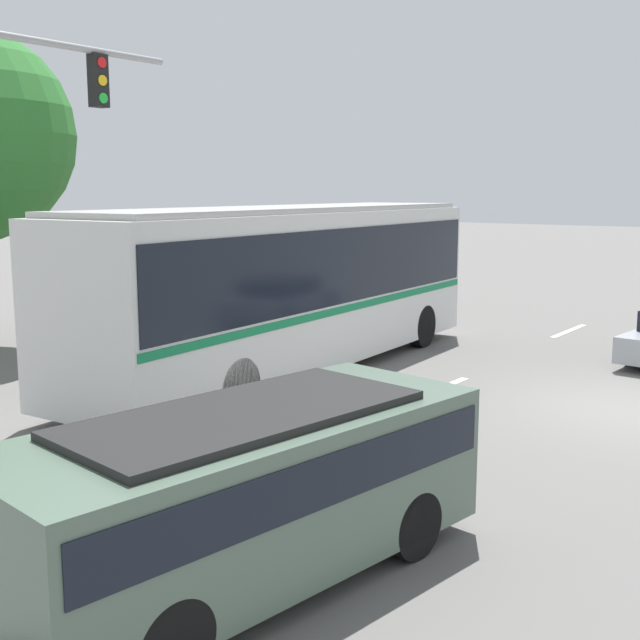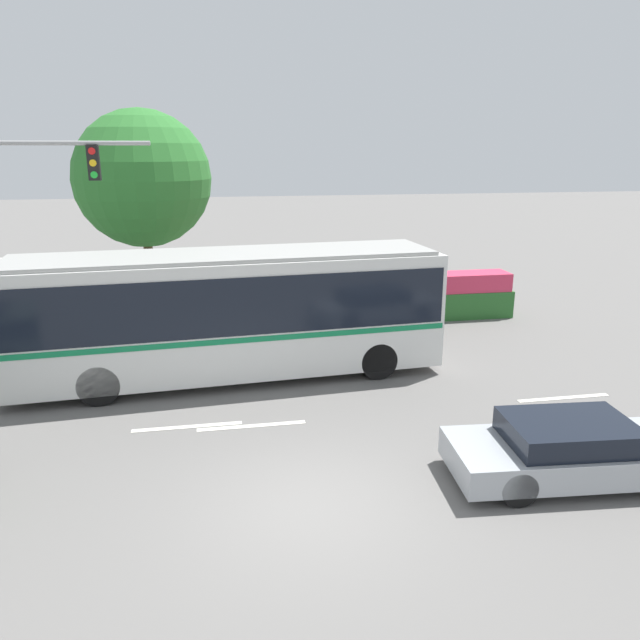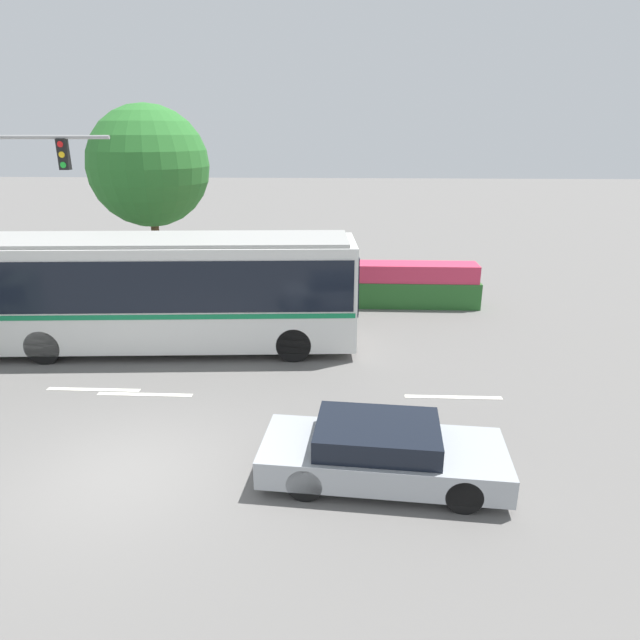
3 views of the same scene
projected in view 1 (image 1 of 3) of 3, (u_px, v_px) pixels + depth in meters
ground_plane at (629, 410)px, 13.49m from camera, size 140.00×140.00×0.00m
city_bus at (291, 279)px, 16.11m from camera, size 11.38×3.30×3.37m
suv_left_lane at (246, 482)px, 7.48m from camera, size 5.11×2.56×1.68m
flowering_hedge at (278, 291)px, 23.03m from camera, size 10.38×1.12×1.62m
lane_stripe_near at (387, 405)px, 13.82m from camera, size 2.40×0.16×0.01m
lane_stripe_mid at (569, 331)px, 21.03m from camera, size 2.40×0.16×0.01m
lane_stripe_far at (436, 390)px, 14.81m from camera, size 2.40×0.16×0.01m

